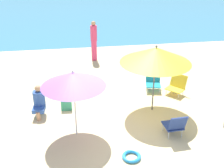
{
  "coord_description": "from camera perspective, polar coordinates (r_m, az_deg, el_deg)",
  "views": [
    {
      "loc": [
        -0.81,
        -6.29,
        4.37
      ],
      "look_at": [
        0.34,
        1.21,
        0.7
      ],
      "focal_mm": 45.43,
      "sensor_mm": 36.0,
      "label": 1
    }
  ],
  "objects": [
    {
      "name": "beach_chair_a",
      "position": [
        7.35,
        12.57,
        -8.03
      ],
      "size": [
        0.48,
        0.61,
        0.69
      ],
      "rotation": [
        0.0,
        0.0,
        1.63
      ],
      "color": "navy",
      "rests_on": "ground_plane"
    },
    {
      "name": "umbrella_purple",
      "position": [
        6.74,
        -7.81,
        1.0
      ],
      "size": [
        1.56,
        1.56,
        1.82
      ],
      "color": "silver",
      "rests_on": "ground_plane"
    },
    {
      "name": "umbrella_yellow",
      "position": [
        7.85,
        8.81,
        5.77
      ],
      "size": [
        1.98,
        1.98,
        2.0
      ],
      "color": "#4C4C51",
      "rests_on": "ground_plane"
    },
    {
      "name": "beach_chair_c",
      "position": [
        9.5,
        12.92,
        -0.17
      ],
      "size": [
        0.74,
        0.74,
        0.64
      ],
      "rotation": [
        0.0,
        0.0,
        -2.41
      ],
      "color": "gold",
      "rests_on": "ground_plane"
    },
    {
      "name": "ground_plane",
      "position": [
        7.7,
        -1.16,
        -8.78
      ],
      "size": [
        40.0,
        40.0,
        0.0
      ],
      "primitive_type": "plane",
      "color": "#D3BC8C"
    },
    {
      "name": "beach_chair_b",
      "position": [
        9.65,
        8.27,
        0.5
      ],
      "size": [
        0.59,
        0.65,
        0.56
      ],
      "rotation": [
        0.0,
        0.0,
        -1.78
      ],
      "color": "teal",
      "rests_on": "ground_plane"
    },
    {
      "name": "swim_ring",
      "position": [
        6.73,
        3.96,
        -14.33
      ],
      "size": [
        0.44,
        0.44,
        0.08
      ],
      "primitive_type": "torus",
      "color": "#238CD8",
      "rests_on": "ground_plane"
    },
    {
      "name": "beach_bag",
      "position": [
        8.54,
        -9.16,
        -4.07
      ],
      "size": [
        0.32,
        0.22,
        0.33
      ],
      "primitive_type": "cube",
      "rotation": [
        0.0,
        0.0,
        6.24
      ],
      "color": "#389970",
      "rests_on": "ground_plane"
    },
    {
      "name": "person_b",
      "position": [
        8.28,
        -14.49,
        -3.25
      ],
      "size": [
        0.37,
        0.57,
        0.92
      ],
      "rotation": [
        0.0,
        0.0,
        4.61
      ],
      "color": "#2D519E",
      "rests_on": "ground_plane"
    },
    {
      "name": "person_a",
      "position": [
        11.99,
        -3.67,
        8.72
      ],
      "size": [
        0.27,
        0.27,
        1.68
      ],
      "rotation": [
        0.0,
        0.0,
        3.65
      ],
      "color": "#DB3866",
      "rests_on": "ground_plane"
    },
    {
      "name": "sea_water",
      "position": [
        21.58,
        -6.58,
        13.99
      ],
      "size": [
        40.0,
        16.0,
        0.01
      ],
      "primitive_type": "cube",
      "color": "teal",
      "rests_on": "ground_plane"
    }
  ]
}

